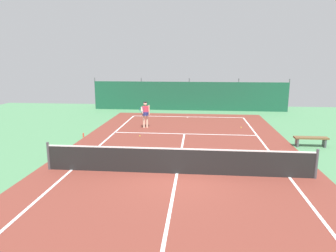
% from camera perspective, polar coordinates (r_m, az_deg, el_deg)
% --- Properties ---
extents(ground_plane, '(36.00, 36.00, 0.00)m').
position_cam_1_polar(ground_plane, '(11.84, 1.66, -8.75)').
color(ground_plane, '#4C8456').
extents(court_surface, '(11.02, 26.60, 0.01)m').
position_cam_1_polar(court_surface, '(11.84, 1.66, -8.73)').
color(court_surface, brown).
rests_on(court_surface, ground).
extents(tennis_net, '(10.12, 0.10, 1.10)m').
position_cam_1_polar(tennis_net, '(11.67, 1.68, -6.40)').
color(tennis_net, black).
rests_on(tennis_net, ground).
extents(back_fence, '(16.30, 0.98, 2.70)m').
position_cam_1_polar(back_fence, '(26.79, 3.90, 4.47)').
color(back_fence, '#195138').
rests_on(back_fence, ground).
extents(tennis_player, '(0.57, 0.82, 1.64)m').
position_cam_1_polar(tennis_player, '(19.46, -4.19, 2.46)').
color(tennis_player, beige).
rests_on(tennis_player, ground).
extents(tennis_ball_near_player, '(0.07, 0.07, 0.07)m').
position_cam_1_polar(tennis_ball_near_player, '(17.43, -5.18, -1.83)').
color(tennis_ball_near_player, '#CCDB33').
rests_on(tennis_ball_near_player, ground).
extents(tennis_ball_midcourt, '(0.07, 0.07, 0.07)m').
position_cam_1_polar(tennis_ball_midcourt, '(20.09, 13.28, -0.24)').
color(tennis_ball_midcourt, '#CCDB33').
rests_on(tennis_ball_midcourt, ground).
extents(parked_car, '(2.41, 4.39, 1.68)m').
position_cam_1_polar(parked_car, '(29.45, 2.10, 5.52)').
color(parked_car, silver).
rests_on(parked_car, ground).
extents(courtside_bench, '(1.60, 0.40, 0.49)m').
position_cam_1_polar(courtside_bench, '(16.81, 24.76, -2.24)').
color(courtside_bench, brown).
rests_on(courtside_bench, ground).
extents(water_bottle, '(0.08, 0.08, 0.24)m').
position_cam_1_polar(water_bottle, '(17.78, -15.29, -1.64)').
color(water_bottle, '#D84C38').
rests_on(water_bottle, ground).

